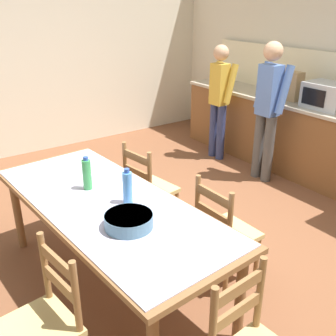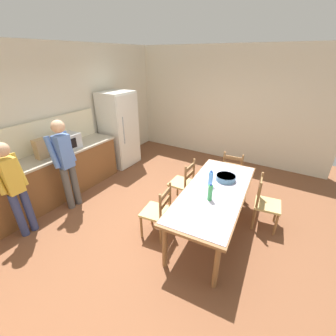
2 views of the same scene
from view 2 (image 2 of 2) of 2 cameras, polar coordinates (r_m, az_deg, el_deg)
ground_plane at (r=4.19m, az=-1.39°, el=-12.47°), size 8.32×8.32×0.00m
wall_back at (r=5.33m, az=-26.98°, el=10.94°), size 6.52×0.12×2.90m
wall_right at (r=6.35m, az=15.03°, el=15.04°), size 0.12×5.20×2.90m
kitchen_counter at (r=4.97m, az=-28.72°, el=-2.82°), size 3.27×0.66×0.94m
counter_splashback at (r=4.95m, az=-32.54°, el=5.94°), size 3.23×0.03×0.60m
refrigerator at (r=5.96m, az=-12.28°, el=9.48°), size 0.77×0.73×1.87m
microwave at (r=4.99m, az=-24.54°, el=6.06°), size 0.50×0.39×0.30m
paper_bag at (r=4.73m, az=-29.42°, el=4.32°), size 0.24×0.16×0.36m
dining_table at (r=3.61m, az=11.71°, el=-6.58°), size 2.29×1.07×0.77m
bottle_near_centre at (r=3.28m, az=10.66°, el=-6.10°), size 0.07×0.07×0.27m
bottle_off_centre at (r=3.63m, az=10.78°, el=-2.67°), size 0.07×0.07×0.27m
serving_bowl at (r=3.87m, az=14.47°, el=-2.37°), size 0.32×0.32×0.09m
chair_side_far_left at (r=3.60m, az=-2.62°, el=-11.01°), size 0.47×0.45×0.91m
chair_side_near_right at (r=4.10m, az=23.50°, el=-8.29°), size 0.47×0.45×0.91m
chair_head_end at (r=4.94m, az=16.03°, el=-0.88°), size 0.43×0.45×0.91m
chair_side_far_right at (r=4.35m, az=3.82°, el=-3.80°), size 0.43×0.41×0.91m
person_at_sink at (r=4.09m, az=-34.49°, el=-3.79°), size 0.40×0.27×1.58m
person_at_counter at (r=4.41m, az=-24.63°, el=1.63°), size 0.43×0.29×1.70m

